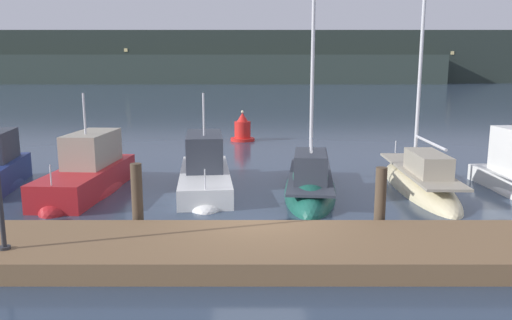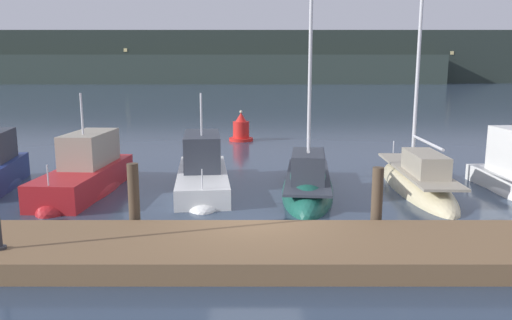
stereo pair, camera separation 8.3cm
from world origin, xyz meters
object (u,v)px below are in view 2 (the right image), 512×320
Objects in this scene: motorboat_berth_2 at (86,182)px; sailboat_berth_4 at (308,188)px; sailboat_berth_5 at (417,185)px; channel_buoy at (241,130)px; motorboat_berth_3 at (203,178)px.

motorboat_berth_2 is 0.58× the size of sailboat_berth_4.
sailboat_berth_4 reaches higher than motorboat_berth_2.
sailboat_berth_5 reaches higher than channel_buoy.
motorboat_berth_3 is 0.62× the size of sailboat_berth_4.
motorboat_berth_2 is 0.94× the size of motorboat_berth_3.
sailboat_berth_5 is (7.40, -0.19, -0.18)m from motorboat_berth_3.
sailboat_berth_5 reaches higher than motorboat_berth_2.
motorboat_berth_3 is 3.66m from sailboat_berth_4.
sailboat_berth_5 is at bearing -60.61° from channel_buoy.
motorboat_berth_2 is at bearing 179.47° from sailboat_berth_4.
sailboat_berth_5 is (3.80, 0.43, 0.00)m from sailboat_berth_4.
sailboat_berth_4 is at bearing -0.53° from motorboat_berth_2.
motorboat_berth_2 is 11.29m from sailboat_berth_5.
channel_buoy is (-2.59, 11.76, 0.47)m from sailboat_berth_4.
motorboat_berth_3 reaches higher than channel_buoy.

